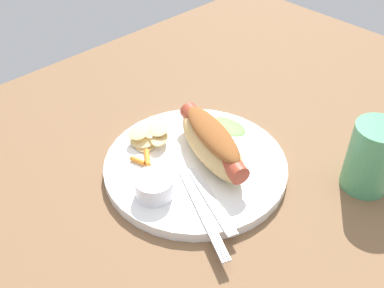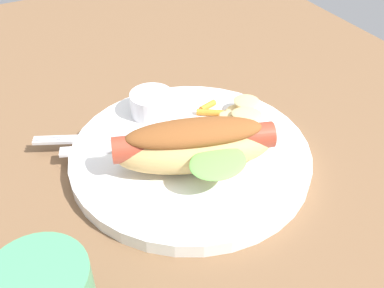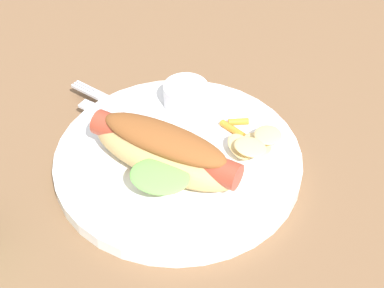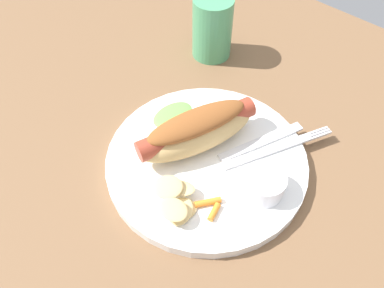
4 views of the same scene
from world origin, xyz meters
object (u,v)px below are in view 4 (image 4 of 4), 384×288
at_px(fork, 276,148).
at_px(chips_pile, 176,201).
at_px(carrot_garnish, 210,206).
at_px(hot_dog, 197,129).
at_px(drinking_cup, 212,28).
at_px(knife, 261,142).
at_px(plate, 206,161).
at_px(sauce_ramekin, 264,184).

xyz_separation_m(fork, chips_pile, (0.04, 0.16, 0.01)).
xyz_separation_m(fork, carrot_garnish, (0.01, 0.13, 0.00)).
bearing_deg(chips_pile, hot_dog, -61.57).
relative_size(chips_pile, drinking_cup, 0.70).
relative_size(knife, chips_pile, 1.81).
xyz_separation_m(carrot_garnish, drinking_cup, (0.21, -0.24, 0.03)).
relative_size(hot_dog, fork, 1.13).
distance_m(hot_dog, drinking_cup, 0.22).
bearing_deg(drinking_cup, plate, 129.19).
bearing_deg(carrot_garnish, fork, -93.04).
bearing_deg(fork, chips_pile, -169.21).
bearing_deg(fork, drinking_cup, 86.55).
bearing_deg(drinking_cup, hot_dog, 125.33).
distance_m(carrot_garnish, drinking_cup, 0.32).
bearing_deg(drinking_cup, chips_pile, 123.16).
relative_size(fork, drinking_cup, 1.51).
bearing_deg(hot_dog, plate, -89.23).
height_order(fork, carrot_garnish, carrot_garnish).
bearing_deg(drinking_cup, sauce_ramekin, 143.02).
distance_m(sauce_ramekin, chips_pile, 0.11).
height_order(sauce_ramekin, drinking_cup, drinking_cup).
distance_m(plate, fork, 0.10).
relative_size(hot_dog, knife, 1.35).
bearing_deg(carrot_garnish, plate, -45.58).
distance_m(plate, chips_pile, 0.09).
height_order(sauce_ramekin, carrot_garnish, sauce_ramekin).
height_order(hot_dog, carrot_garnish, hot_dog).
relative_size(knife, carrot_garnish, 3.88).
bearing_deg(knife, hot_dog, 154.18).
xyz_separation_m(hot_dog, carrot_garnish, (-0.08, 0.06, -0.03)).
bearing_deg(chips_pile, carrot_garnish, -140.52).
distance_m(knife, drinking_cup, 0.23).
height_order(fork, drinking_cup, drinking_cup).
distance_m(hot_dog, knife, 0.09).
height_order(plate, knife, knife).
bearing_deg(sauce_ramekin, fork, -69.18).
xyz_separation_m(fork, knife, (0.02, 0.00, -0.00)).
distance_m(hot_dog, fork, 0.11).
distance_m(plate, drinking_cup, 0.25).
bearing_deg(hot_dog, sauce_ramekin, -71.31).
bearing_deg(hot_dog, carrot_garnish, -109.76).
distance_m(knife, chips_pile, 0.15).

